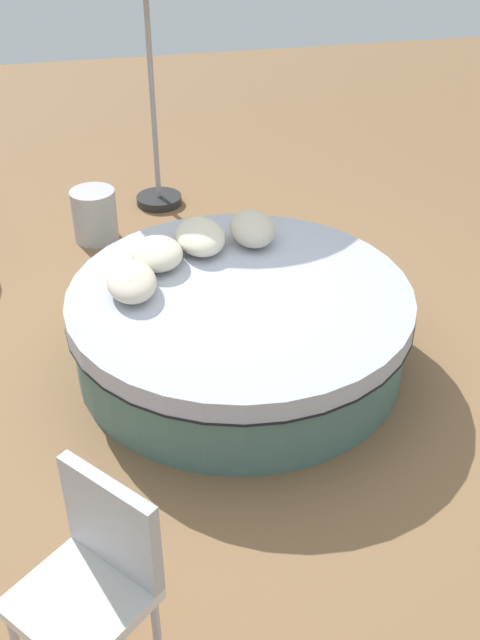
{
  "coord_description": "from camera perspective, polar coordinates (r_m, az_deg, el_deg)",
  "views": [
    {
      "loc": [
        4.09,
        -0.91,
        3.2
      ],
      "look_at": [
        0.0,
        0.0,
        0.35
      ],
      "focal_mm": 42.13,
      "sensor_mm": 36.0,
      "label": 1
    }
  ],
  "objects": [
    {
      "name": "ground_plane",
      "position": [
        5.27,
        -0.0,
        -3.1
      ],
      "size": [
        16.0,
        16.0,
        0.0
      ],
      "primitive_type": "plane",
      "color": "olive"
    },
    {
      "name": "side_table",
      "position": [
        6.83,
        -10.99,
        7.83
      ],
      "size": [
        0.39,
        0.39,
        0.46
      ],
      "primitive_type": "cylinder",
      "color": "#B7B7BC",
      "rests_on": "ground_plane"
    },
    {
      "name": "round_bed",
      "position": [
        5.1,
        -0.0,
        -0.47
      ],
      "size": [
        2.31,
        2.31,
        0.58
      ],
      "color": "#4C726B",
      "rests_on": "ground_plane"
    },
    {
      "name": "throw_pillow_0",
      "position": [
        5.48,
        0.95,
        6.95
      ],
      "size": [
        0.45,
        0.33,
        0.22
      ],
      "primitive_type": "ellipsoid",
      "color": "beige",
      "rests_on": "round_bed"
    },
    {
      "name": "throw_pillow_1",
      "position": [
        5.43,
        -3.03,
        6.36
      ],
      "size": [
        0.53,
        0.35,
        0.18
      ],
      "primitive_type": "ellipsoid",
      "color": "beige",
      "rests_on": "round_bed"
    },
    {
      "name": "patio_chair",
      "position": [
        3.38,
        -10.96,
        -18.02
      ],
      "size": [
        0.72,
        0.72,
        0.98
      ],
      "rotation": [
        0.0,
        0.0,
        3.84
      ],
      "color": "#B7B7BC",
      "rests_on": "ground_plane"
    },
    {
      "name": "throw_pillow_2",
      "position": [
        5.24,
        -6.33,
        5.04
      ],
      "size": [
        0.44,
        0.36,
        0.17
      ],
      "primitive_type": "ellipsoid",
      "color": "beige",
      "rests_on": "round_bed"
    },
    {
      "name": "throw_pillow_3",
      "position": [
        4.94,
        -8.24,
        2.91
      ],
      "size": [
        0.49,
        0.32,
        0.17
      ],
      "primitive_type": "ellipsoid",
      "color": "beige",
      "rests_on": "round_bed"
    }
  ]
}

